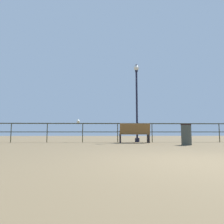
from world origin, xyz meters
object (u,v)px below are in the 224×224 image
Objects in this scene: trash_bin at (186,134)px; seagull_on_rail at (78,121)px; bench_near_left at (135,132)px; lamppost_center at (137,97)px.

seagull_on_rail is at bearing 150.85° from trash_bin.
bench_near_left reaches higher than trash_bin.
trash_bin is at bearing -61.97° from lamppost_center.
lamppost_center is at bearing 118.03° from trash_bin.
bench_near_left is at bearing -15.22° from seagull_on_rail.
lamppost_center is 3.55m from seagull_on_rail.
bench_near_left is 3.32× the size of seagull_on_rail.
bench_near_left is 0.35× the size of lamppost_center.
seagull_on_rail is (-3.26, -0.26, -1.38)m from lamppost_center.
lamppost_center reaches higher than seagull_on_rail.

